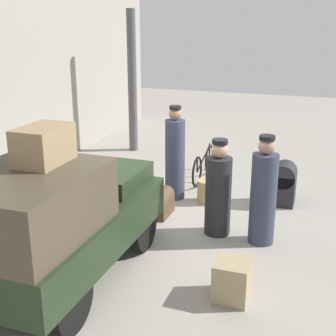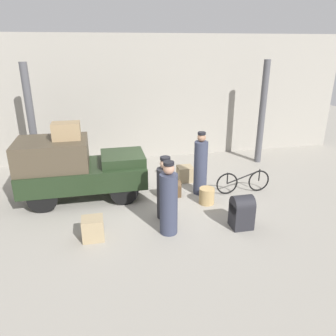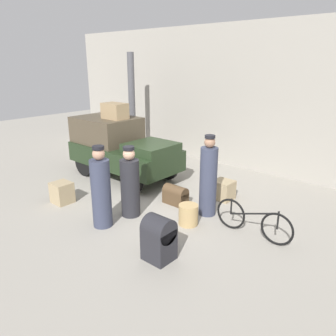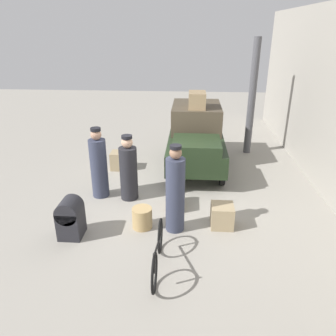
% 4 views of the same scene
% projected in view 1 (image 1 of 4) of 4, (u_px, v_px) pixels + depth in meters
% --- Properties ---
extents(ground_plane, '(30.00, 30.00, 0.00)m').
position_uv_depth(ground_plane, '(175.00, 224.00, 8.16)').
color(ground_plane, gray).
extents(canopy_pillar_right, '(0.23, 0.23, 3.66)m').
position_uv_depth(canopy_pillar_right, '(132.00, 82.00, 12.17)').
color(canopy_pillar_right, '#4C4C51').
rests_on(canopy_pillar_right, ground).
extents(truck, '(3.42, 1.58, 1.75)m').
position_uv_depth(truck, '(56.00, 219.00, 6.09)').
color(truck, black).
rests_on(truck, ground).
extents(bicycle, '(1.66, 0.04, 0.70)m').
position_uv_depth(bicycle, '(203.00, 165.00, 10.32)').
color(bicycle, black).
rests_on(bicycle, ground).
extents(wicker_basket, '(0.42, 0.42, 0.45)m').
position_uv_depth(wicker_basket, '(208.00, 191.00, 9.07)').
color(wicker_basket, tan).
rests_on(wicker_basket, ground).
extents(porter_carrying_trunk, '(0.41, 0.41, 1.76)m').
position_uv_depth(porter_carrying_trunk, '(263.00, 195.00, 7.29)').
color(porter_carrying_trunk, '#33384C').
rests_on(porter_carrying_trunk, ground).
extents(conductor_in_dark_uniform, '(0.39, 0.39, 1.85)m').
position_uv_depth(conductor_in_dark_uniform, '(175.00, 157.00, 9.12)').
color(conductor_in_dark_uniform, '#33384C').
rests_on(conductor_in_dark_uniform, ground).
extents(porter_lifting_near_truck, '(0.43, 0.43, 1.62)m').
position_uv_depth(porter_lifting_near_truck, '(218.00, 192.00, 7.62)').
color(porter_lifting_near_truck, '#232328').
rests_on(porter_lifting_near_truck, ground).
extents(suitcase_black_upright, '(0.60, 0.32, 0.48)m').
position_uv_depth(suitcase_black_upright, '(161.00, 203.00, 8.48)').
color(suitcase_black_upright, '#4C3823').
rests_on(suitcase_black_upright, ground).
extents(suitcase_tan_flat, '(0.49, 0.45, 0.83)m').
position_uv_depth(suitcase_tan_flat, '(283.00, 183.00, 8.93)').
color(suitcase_tan_flat, '#232328').
rests_on(suitcase_tan_flat, ground).
extents(trunk_wicker_pale, '(0.48, 0.47, 0.49)m').
position_uv_depth(trunk_wicker_pale, '(126.00, 183.00, 9.45)').
color(trunk_wicker_pale, '#9E8966').
rests_on(trunk_wicker_pale, ground).
extents(trunk_large_brown, '(0.48, 0.44, 0.52)m').
position_uv_depth(trunk_large_brown, '(232.00, 280.00, 5.95)').
color(trunk_large_brown, '#9E8966').
rests_on(trunk_large_brown, ground).
extents(trunk_on_truck_roof, '(0.73, 0.48, 0.46)m').
position_uv_depth(trunk_on_truck_roof, '(44.00, 145.00, 5.65)').
color(trunk_on_truck_roof, '#937A56').
rests_on(trunk_on_truck_roof, truck).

